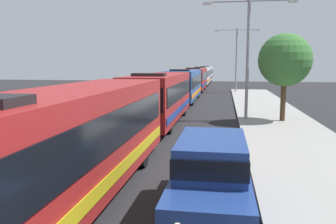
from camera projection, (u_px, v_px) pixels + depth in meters
bus_lead at (72, 140)px, 9.28m from camera, size 2.58×12.22×3.21m
bus_second_in_line at (161, 96)px, 21.98m from camera, size 2.58×11.35×3.21m
bus_middle at (184, 84)px, 34.91m from camera, size 2.58×12.22×3.21m
bus_fourth_in_line at (195, 79)px, 47.57m from camera, size 2.58×10.66×3.21m
bus_rear at (201, 75)px, 60.11m from camera, size 2.58×12.26×3.21m
bus_tail_end at (206, 73)px, 72.78m from camera, size 2.58×11.64×3.21m
white_suv at (211, 173)px, 8.61m from camera, size 1.86×5.00×1.90m
streetlamp_mid at (248, 45)px, 22.24m from camera, size 5.83×0.28×7.66m
streetlamp_far at (237, 53)px, 44.65m from camera, size 5.62×0.28×8.02m
roadside_tree at (285, 60)px, 21.45m from camera, size 3.26×3.26×5.42m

